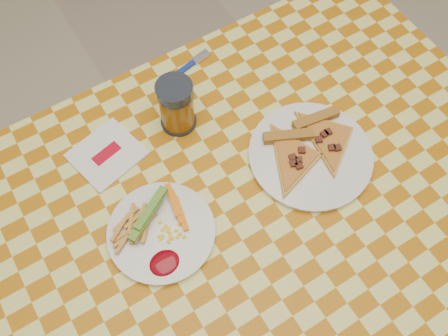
{
  "coord_description": "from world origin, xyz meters",
  "views": [
    {
      "loc": [
        -0.26,
        -0.34,
        1.72
      ],
      "look_at": [
        -0.0,
        0.08,
        0.78
      ],
      "focal_mm": 40.0,
      "sensor_mm": 36.0,
      "label": 1
    }
  ],
  "objects_px": {
    "table": "(244,215)",
    "drink_glass": "(176,106)",
    "plate_right": "(310,156)",
    "plate_left": "(162,232)"
  },
  "relations": [
    {
      "from": "table",
      "to": "drink_glass",
      "type": "height_order",
      "value": "drink_glass"
    },
    {
      "from": "table",
      "to": "plate_right",
      "type": "relative_size",
      "value": 4.79
    },
    {
      "from": "plate_right",
      "to": "table",
      "type": "bearing_deg",
      "value": -175.3
    },
    {
      "from": "plate_left",
      "to": "drink_glass",
      "type": "bearing_deg",
      "value": 53.51
    },
    {
      "from": "plate_left",
      "to": "plate_right",
      "type": "bearing_deg",
      "value": -2.07
    },
    {
      "from": "plate_left",
      "to": "drink_glass",
      "type": "distance_m",
      "value": 0.28
    },
    {
      "from": "table",
      "to": "drink_glass",
      "type": "bearing_deg",
      "value": 94.97
    },
    {
      "from": "plate_left",
      "to": "drink_glass",
      "type": "relative_size",
      "value": 1.62
    },
    {
      "from": "plate_left",
      "to": "plate_right",
      "type": "xyz_separation_m",
      "value": [
        0.36,
        -0.01,
        0.0
      ]
    },
    {
      "from": "plate_left",
      "to": "drink_glass",
      "type": "height_order",
      "value": "drink_glass"
    }
  ]
}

